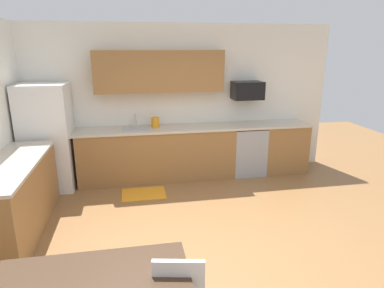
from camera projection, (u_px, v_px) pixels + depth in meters
The scene contains 15 objects.
ground_plane at pixel (207, 247), 3.98m from camera, with size 12.00×12.00×0.00m, color olive.
wall_back at pixel (176, 101), 6.10m from camera, with size 5.80×0.10×2.70m, color white.
cabinet_run_back at pixel (158, 155), 5.96m from camera, with size 2.73×0.60×0.90m, color olive.
cabinet_run_back_right at pixel (282, 148), 6.37m from camera, with size 0.82×0.60×0.90m, color olive.
cabinet_run_left at pixel (16, 199), 4.21m from camera, with size 0.60×2.00×0.90m, color olive.
countertop_back at pixel (179, 128), 5.89m from camera, with size 4.80×0.64×0.04m, color beige.
countertop_left at pixel (10, 164), 4.08m from camera, with size 0.64×2.00×0.04m, color beige.
upper_cabinets_back at pixel (160, 71), 5.69m from camera, with size 2.20×0.34×0.70m, color olive.
refrigerator at pixel (47, 138), 5.45m from camera, with size 0.76×0.70×1.75m, color white.
oven_range at pixel (247, 149), 6.25m from camera, with size 0.60×0.60×0.91m.
microwave at pixel (247, 90), 6.04m from camera, with size 0.54×0.36×0.32m, color black.
sink_basin at pixel (136, 132), 5.77m from camera, with size 0.48×0.40×0.14m, color #A5A8AD.
sink_faucet at pixel (136, 121), 5.90m from camera, with size 0.02×0.02×0.24m, color #B2B5BA.
floor_mat at pixel (144, 194), 5.42m from camera, with size 0.70×0.50×0.01m, color orange.
kettle at pixel (155, 123), 5.84m from camera, with size 0.14×0.14×0.20m, color orange.
Camera 1 is at (-0.81, -3.38, 2.30)m, focal length 31.23 mm.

